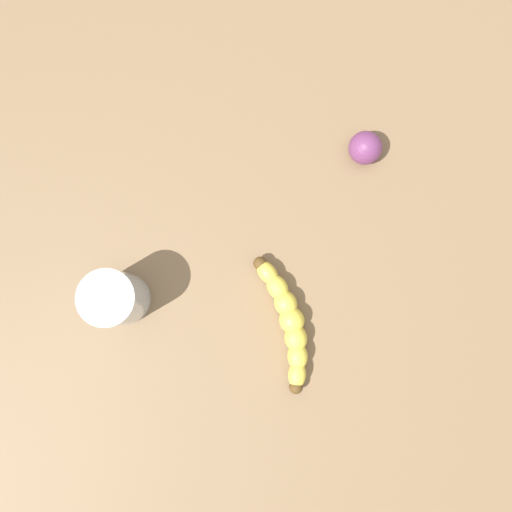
% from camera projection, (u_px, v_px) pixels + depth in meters
% --- Properties ---
extents(wooden_tabletop, '(1.20, 1.20, 0.03)m').
position_uv_depth(wooden_tabletop, '(253.00, 216.00, 0.75)').
color(wooden_tabletop, brown).
rests_on(wooden_tabletop, ground).
extents(banana, '(0.18, 0.11, 0.04)m').
position_uv_depth(banana, '(288.00, 321.00, 0.70)').
color(banana, '#E0CB46').
rests_on(banana, wooden_tabletop).
extents(smoothie_glass, '(0.08, 0.08, 0.10)m').
position_uv_depth(smoothie_glass, '(116.00, 298.00, 0.68)').
color(smoothie_glass, silver).
rests_on(smoothie_glass, wooden_tabletop).
extents(plum_fruit, '(0.05, 0.05, 0.05)m').
position_uv_depth(plum_fruit, '(365.00, 148.00, 0.72)').
color(plum_fruit, '#6B3360').
rests_on(plum_fruit, wooden_tabletop).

